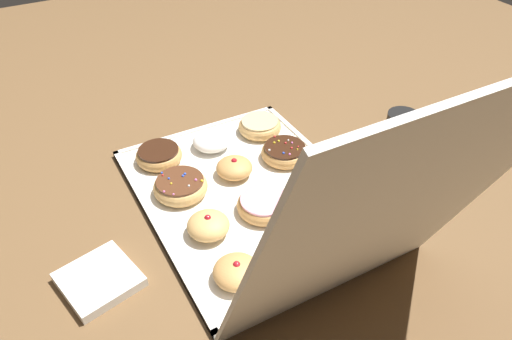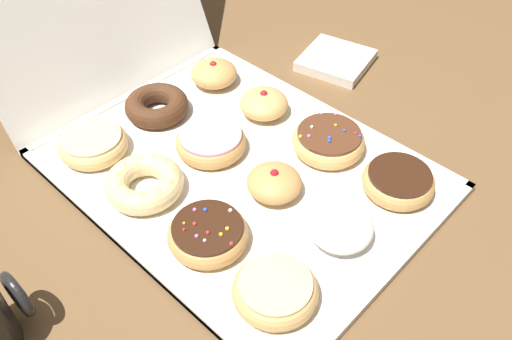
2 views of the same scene
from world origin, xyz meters
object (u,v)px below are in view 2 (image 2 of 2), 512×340
at_px(chocolate_cake_ring_donut_10, 155,106).
at_px(napkin_stack, 336,60).
at_px(powdered_filled_donut_1, 341,227).
at_px(pink_frosted_donut_7, 211,141).
at_px(jelly_filled_donut_11, 214,73).
at_px(jelly_filled_donut_4, 273,183).
at_px(chocolate_frosted_donut_2, 398,181).
at_px(glazed_ring_donut_9, 93,144).
at_px(cruller_donut_6, 144,183).
at_px(sprinkle_donut_5, 328,141).
at_px(glazed_ring_donut_0, 275,290).
at_px(donut_box, 240,171).
at_px(sprinkle_donut_3, 208,234).
at_px(jelly_filled_donut_8, 264,103).

height_order(chocolate_cake_ring_donut_10, napkin_stack, chocolate_cake_ring_donut_10).
distance_m(powdered_filled_donut_1, pink_frosted_donut_7, 0.26).
bearing_deg(jelly_filled_donut_11, pink_frosted_donut_7, -134.59).
bearing_deg(jelly_filled_donut_4, chocolate_cake_ring_donut_10, 90.20).
height_order(powdered_filled_donut_1, chocolate_frosted_donut_2, powdered_filled_donut_1).
bearing_deg(pink_frosted_donut_7, glazed_ring_donut_9, 135.22).
height_order(powdered_filled_donut_1, cruller_donut_6, powdered_filled_donut_1).
bearing_deg(chocolate_frosted_donut_2, sprinkle_donut_5, 90.52).
distance_m(glazed_ring_donut_0, powdered_filled_donut_1, 0.14).
bearing_deg(sprinkle_donut_5, chocolate_cake_ring_donut_10, 116.06).
bearing_deg(powdered_filled_donut_1, pink_frosted_donut_7, 89.88).
bearing_deg(napkin_stack, jelly_filled_donut_11, 151.26).
bearing_deg(donut_box, powdered_filled_donut_1, -89.95).
xyz_separation_m(donut_box, pink_frosted_donut_7, (0.00, 0.07, 0.02)).
bearing_deg(glazed_ring_donut_9, sprinkle_donut_5, -45.68).
distance_m(chocolate_frosted_donut_2, pink_frosted_donut_7, 0.30).
bearing_deg(donut_box, glazed_ring_donut_9, 123.86).
bearing_deg(sprinkle_donut_3, jelly_filled_donut_8, 28.03).
bearing_deg(sprinkle_donut_3, powdered_filled_donut_1, -43.17).
distance_m(pink_frosted_donut_7, glazed_ring_donut_9, 0.19).
distance_m(chocolate_frosted_donut_2, sprinkle_donut_3, 0.30).
bearing_deg(pink_frosted_donut_7, chocolate_cake_ring_donut_10, 91.88).
distance_m(jelly_filled_donut_8, jelly_filled_donut_11, 0.13).
relative_size(sprinkle_donut_3, cruller_donut_6, 0.94).
xyz_separation_m(pink_frosted_donut_7, glazed_ring_donut_9, (-0.14, 0.13, -0.00)).
distance_m(donut_box, jelly_filled_donut_4, 0.08).
xyz_separation_m(glazed_ring_donut_0, glazed_ring_donut_9, (0.00, 0.40, -0.00)).
height_order(glazed_ring_donut_0, powdered_filled_donut_1, powdered_filled_donut_1).
bearing_deg(jelly_filled_donut_8, pink_frosted_donut_7, -178.56).
bearing_deg(chocolate_frosted_donut_2, glazed_ring_donut_0, 178.54).
distance_m(cruller_donut_6, jelly_filled_donut_11, 0.30).
distance_m(glazed_ring_donut_0, jelly_filled_donut_4, 0.18).
bearing_deg(jelly_filled_donut_11, chocolate_frosted_donut_2, -90.09).
xyz_separation_m(powdered_filled_donut_1, jelly_filled_donut_4, (-0.00, 0.12, 0.00)).
relative_size(jelly_filled_donut_8, chocolate_cake_ring_donut_10, 0.76).
bearing_deg(chocolate_cake_ring_donut_10, chocolate_frosted_donut_2, -71.52).
relative_size(sprinkle_donut_3, glazed_ring_donut_9, 1.00).
bearing_deg(glazed_ring_donut_9, sprinkle_donut_3, -89.72).
bearing_deg(glazed_ring_donut_0, jelly_filled_donut_8, 45.08).
height_order(powdered_filled_donut_1, chocolate_cake_ring_donut_10, powdered_filled_donut_1).
distance_m(cruller_donut_6, chocolate_cake_ring_donut_10, 0.19).
bearing_deg(jelly_filled_donut_4, pink_frosted_donut_7, 88.53).
height_order(jelly_filled_donut_4, jelly_filled_donut_8, jelly_filled_donut_8).
bearing_deg(sprinkle_donut_3, napkin_stack, 17.20).
xyz_separation_m(glazed_ring_donut_0, chocolate_cake_ring_donut_10, (0.13, 0.40, -0.00)).
bearing_deg(pink_frosted_donut_7, sprinkle_donut_5, -46.58).
height_order(jelly_filled_donut_8, napkin_stack, jelly_filled_donut_8).
bearing_deg(jelly_filled_donut_11, chocolate_cake_ring_donut_10, 178.35).
distance_m(sprinkle_donut_5, napkin_stack, 0.27).
height_order(glazed_ring_donut_9, jelly_filled_donut_11, jelly_filled_donut_11).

